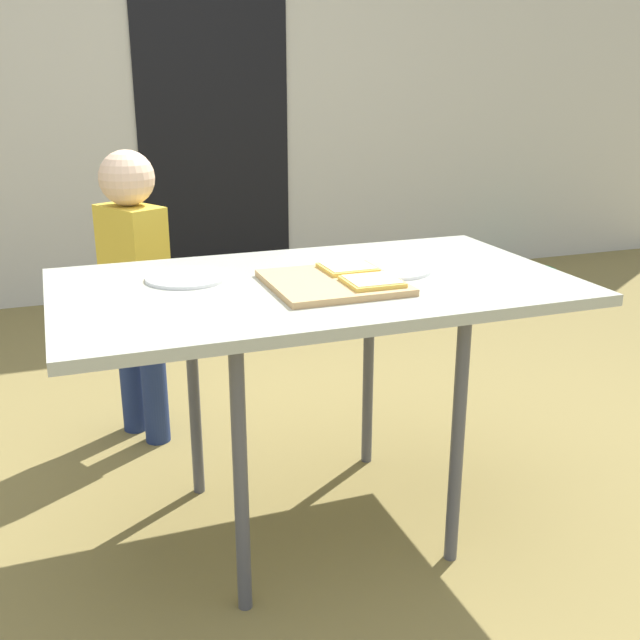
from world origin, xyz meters
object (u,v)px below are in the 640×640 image
plate_white_left (187,277)px  child_left (135,276)px  plate_white_right (392,269)px  garden_hose_coil (528,272)px  cutting_board (333,282)px  pizza_slice_near_right (372,281)px  pizza_slice_far_right (348,268)px  dining_table (315,300)px

plate_white_left → child_left: bearing=97.1°
plate_white_left → child_left: (-0.08, 0.62, -0.14)m
plate_white_right → garden_hose_coil: size_ratio=0.58×
garden_hose_coil → plate_white_left: bearing=-141.3°
cutting_board → child_left: child_left is taller
child_left → pizza_slice_near_right: bearing=-60.6°
plate_white_right → garden_hose_coil: 3.13m
child_left → plate_white_left: bearing=-82.9°
pizza_slice_far_right → garden_hose_coil: (2.22, 2.23, -0.76)m
pizza_slice_far_right → child_left: child_left is taller
pizza_slice_near_right → pizza_slice_far_right: bearing=91.9°
dining_table → plate_white_left: size_ratio=6.12×
plate_white_left → cutting_board: bearing=-29.5°
dining_table → pizza_slice_far_right: 0.13m
dining_table → pizza_slice_far_right: size_ratio=9.81×
plate_white_right → cutting_board: bearing=-157.4°
child_left → garden_hose_coil: 3.16m
pizza_slice_far_right → garden_hose_coil: bearing=45.2°
plate_white_right → child_left: bearing=131.2°
pizza_slice_near_right → cutting_board: bearing=135.4°
cutting_board → pizza_slice_far_right: pizza_slice_far_right is taller
plate_white_left → pizza_slice_near_right: bearing=-32.7°
child_left → dining_table: bearing=-62.3°
dining_table → garden_hose_coil: size_ratio=3.56×
plate_white_left → dining_table: bearing=-23.0°
pizza_slice_near_right → plate_white_right: (0.14, 0.17, -0.02)m
pizza_slice_near_right → plate_white_left: 0.51m
dining_table → garden_hose_coil: dining_table is taller
pizza_slice_near_right → child_left: (-0.51, 0.90, -0.16)m
dining_table → garden_hose_coil: 3.30m
plate_white_right → child_left: child_left is taller
plate_white_right → pizza_slice_near_right: bearing=-129.3°
pizza_slice_near_right → plate_white_left: size_ratio=0.62×
plate_white_right → child_left: 0.98m
cutting_board → pizza_slice_near_right: pizza_slice_near_right is taller
cutting_board → plate_white_right: size_ratio=1.49×
dining_table → cutting_board: size_ratio=4.10×
pizza_slice_near_right → child_left: bearing=119.4°
plate_white_left → plate_white_right: (0.56, -0.11, 0.00)m
dining_table → pizza_slice_far_right: (0.10, 0.02, 0.08)m
garden_hose_coil → child_left: bearing=-151.3°
cutting_board → garden_hose_coil: cutting_board is taller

